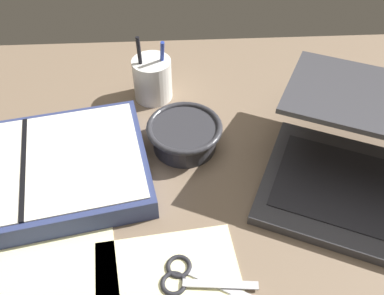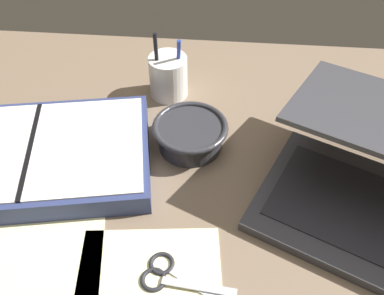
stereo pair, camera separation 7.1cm
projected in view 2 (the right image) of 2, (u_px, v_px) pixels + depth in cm
name	position (u px, v px, depth cm)	size (l,w,h in cm)	color
desk_top	(198.00, 202.00, 73.20)	(140.00, 100.00, 2.00)	#75604C
laptop	(384.00, 185.00, 67.57)	(46.37, 45.71, 16.18)	#38383D
bowl	(190.00, 134.00, 79.39)	(14.05, 14.05, 5.30)	#2D2D33
pen_cup	(168.00, 76.00, 89.25)	(7.98, 7.98, 14.66)	white
planner	(34.00, 157.00, 76.26)	(45.19, 33.12, 4.68)	navy
scissors	(169.00, 276.00, 62.26)	(14.09, 8.43, 0.80)	#B7B7BC
paper_sheet_beside_planner	(40.00, 269.00, 63.27)	(17.89, 24.62, 0.16)	#F4EFB2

